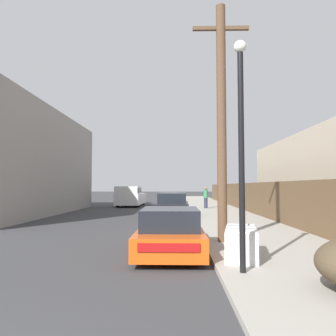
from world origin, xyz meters
name	(u,v)px	position (x,y,z in m)	size (l,w,h in m)	color
sidewalk_curb	(215,209)	(5.30, 23.50, 0.06)	(4.20, 63.00, 0.12)	#9E998E
discarded_fridge	(241,243)	(3.91, 6.31, 0.48)	(1.01, 1.76, 0.75)	silver
parked_sports_car_red	(170,232)	(2.19, 7.45, 0.56)	(1.74, 4.24, 1.24)	#E05114
car_parked_mid	(172,206)	(2.12, 17.90, 0.67)	(1.93, 4.52, 1.43)	black
car_parked_far	(170,200)	(1.82, 27.75, 0.61)	(1.96, 4.65, 1.29)	silver
pickup_truck	(130,196)	(-1.81, 28.04, 0.91)	(2.22, 5.49, 1.82)	silver
utility_pole	(221,118)	(3.80, 8.62, 4.00)	(1.80, 0.30, 7.54)	brown
street_lamp	(241,136)	(3.68, 4.97, 2.86)	(0.26, 0.26, 4.72)	black
wooden_fence	(247,197)	(7.25, 21.13, 1.09)	(0.08, 42.45, 1.93)	brown
building_left_block	(8,163)	(-8.75, 19.57, 3.36)	(7.00, 16.15, 6.73)	gray
pedestrian	(206,197)	(4.68, 24.04, 0.98)	(0.34, 0.34, 1.68)	#282D42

